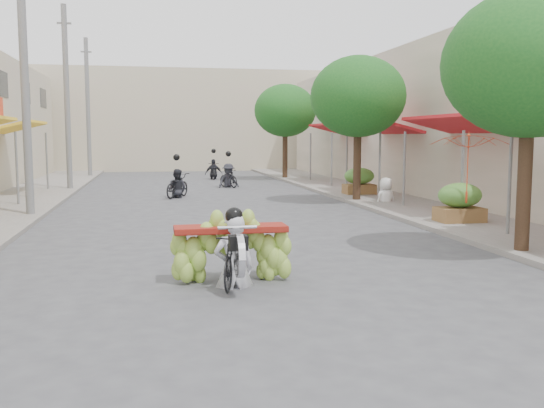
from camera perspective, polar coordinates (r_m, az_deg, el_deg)
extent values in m
plane|color=#4E4E52|center=(7.43, 3.99, -12.43)|extent=(120.00, 120.00, 0.00)
cube|color=gray|center=(23.63, 10.83, 0.61)|extent=(4.00, 60.00, 0.12)
cylinder|color=slate|center=(22.06, -22.88, 2.99)|extent=(0.08, 0.08, 2.55)
cube|color=yellow|center=(26.31, -22.95, 6.67)|extent=(1.77, 4.00, 0.53)
cylinder|color=slate|center=(24.41, -21.76, 3.31)|extent=(0.08, 0.08, 2.55)
cylinder|color=slate|center=(27.96, -20.43, 3.70)|extent=(0.08, 0.08, 2.55)
cube|color=#1E2328|center=(28.54, -24.09, 10.28)|extent=(0.08, 2.00, 1.10)
cube|color=#1E2328|center=(33.43, -22.18, 9.71)|extent=(0.08, 2.00, 1.10)
cube|color=#1E2328|center=(38.34, -20.77, 9.29)|extent=(0.08, 2.00, 1.10)
cube|color=#C1B3A0|center=(24.99, 22.63, 7.30)|extent=(8.00, 40.00, 6.00)
cylinder|color=slate|center=(15.12, 21.46, 1.71)|extent=(0.08, 0.08, 2.55)
cube|color=red|center=(19.04, 17.03, 7.19)|extent=(1.77, 4.20, 0.53)
cylinder|color=slate|center=(17.01, 17.46, 2.33)|extent=(0.08, 0.08, 2.55)
cylinder|color=slate|center=(20.42, 12.34, 3.11)|extent=(0.08, 0.08, 2.55)
cube|color=red|center=(24.49, 10.34, 7.13)|extent=(1.77, 4.20, 0.53)
cylinder|color=slate|center=(22.45, 10.10, 3.44)|extent=(0.08, 0.08, 2.55)
cylinder|color=slate|center=(26.02, 7.05, 3.88)|extent=(0.08, 0.08, 2.55)
cube|color=red|center=(30.15, 6.12, 7.04)|extent=(1.77, 4.20, 0.53)
cylinder|color=slate|center=(28.12, 5.64, 4.09)|extent=(0.08, 0.08, 2.55)
cylinder|color=slate|center=(31.77, 3.64, 4.37)|extent=(0.08, 0.08, 2.55)
cube|color=beige|center=(44.83, -8.96, 7.74)|extent=(20.00, 6.00, 7.00)
cylinder|color=slate|center=(19.18, -22.25, 10.73)|extent=(0.24, 0.24, 8.00)
cylinder|color=slate|center=(28.05, -18.74, 9.34)|extent=(0.24, 0.24, 8.00)
cube|color=slate|center=(28.41, -18.98, 15.80)|extent=(0.60, 0.08, 0.08)
cylinder|color=slate|center=(36.99, -16.94, 8.61)|extent=(0.24, 0.24, 8.00)
cube|color=slate|center=(37.26, -17.10, 13.53)|extent=(0.60, 0.08, 0.08)
cylinder|color=#3A2719|center=(13.03, 22.69, 2.40)|extent=(0.28, 0.28, 3.20)
ellipsoid|color=#1F5E1D|center=(13.08, 23.11, 12.06)|extent=(3.40, 3.40, 2.90)
cylinder|color=#3A2719|center=(22.03, 8.02, 4.27)|extent=(0.28, 0.28, 3.20)
ellipsoid|color=#1F5E1D|center=(22.06, 8.11, 9.99)|extent=(3.40, 3.40, 2.90)
cylinder|color=#3A2719|center=(33.59, 1.23, 5.04)|extent=(0.28, 0.28, 3.20)
ellipsoid|color=#1F5E1D|center=(33.61, 1.24, 8.79)|extent=(3.40, 3.40, 2.90)
cube|color=brown|center=(16.96, 17.23, -0.75)|extent=(1.20, 0.80, 0.50)
ellipsoid|color=#529337|center=(16.90, 17.29, 1.20)|extent=(1.20, 0.88, 0.66)
cube|color=brown|center=(24.25, 8.20, 1.54)|extent=(1.20, 0.80, 0.50)
ellipsoid|color=#529337|center=(24.21, 8.22, 2.91)|extent=(1.20, 0.88, 0.66)
imported|color=black|center=(9.74, -3.64, -5.15)|extent=(0.89, 1.58, 0.89)
cylinder|color=silver|center=(9.08, -3.10, -4.89)|extent=(0.10, 0.66, 0.66)
cube|color=black|center=(9.14, -3.19, -3.66)|extent=(0.28, 0.22, 0.22)
cylinder|color=silver|center=(9.20, -3.29, -2.21)|extent=(0.60, 0.05, 0.05)
cube|color=maroon|center=(10.01, -3.92, -2.33)|extent=(1.85, 0.55, 0.10)
imported|color=silver|center=(9.57, -3.63, -0.92)|extent=(0.63, 0.47, 1.76)
sphere|color=black|center=(9.47, -3.64, 4.15)|extent=(0.28, 0.28, 0.28)
imported|color=#BF3A19|center=(16.31, 18.17, 6.56)|extent=(2.41, 2.41, 1.86)
imported|color=white|center=(21.61, 10.70, 2.46)|extent=(0.92, 0.69, 1.67)
imported|color=black|center=(23.94, -8.94, 1.72)|extent=(1.34, 1.78, 0.95)
imported|color=#282830|center=(23.90, -8.96, 3.27)|extent=(0.93, 0.80, 1.65)
sphere|color=black|center=(23.88, -8.98, 4.36)|extent=(0.26, 0.26, 0.26)
imported|color=black|center=(28.42, -4.12, 2.45)|extent=(1.02, 1.55, 0.89)
imported|color=#282830|center=(28.38, -4.13, 3.82)|extent=(1.19, 0.95, 1.65)
sphere|color=black|center=(28.37, -4.14, 4.74)|extent=(0.26, 0.26, 0.26)
imported|color=black|center=(34.01, -5.50, 3.08)|extent=(0.74, 1.62, 0.88)
imported|color=#282830|center=(33.98, -5.51, 4.23)|extent=(1.02, 0.64, 1.65)
sphere|color=black|center=(33.96, -5.52, 5.00)|extent=(0.26, 0.26, 0.26)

